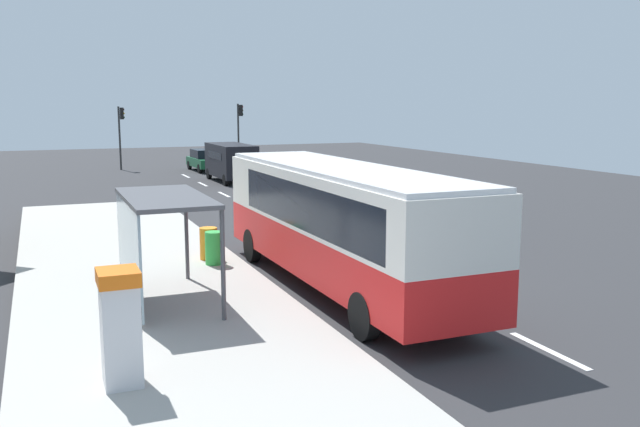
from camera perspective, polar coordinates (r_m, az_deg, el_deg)
name	(u,v)px	position (r m, az deg, el deg)	size (l,w,h in m)	color
ground_plane	(246,208)	(31.69, -6.16, 0.42)	(56.00, 92.00, 0.04)	#2D2D30
sidewalk_platform	(141,282)	(18.83, -14.65, -5.54)	(6.20, 30.00, 0.18)	#ADAAA3
lane_stripe_seg_0	(548,350)	(14.33, 18.48, -10.76)	(0.16, 2.20, 0.01)	silver
lane_stripe_seg_1	(417,287)	(18.20, 8.11, -6.12)	(0.16, 2.20, 0.01)	silver
lane_stripe_seg_2	(340,250)	(22.52, 1.64, -3.06)	(0.16, 2.20, 0.01)	silver
lane_stripe_seg_3	(288,225)	(27.07, -2.67, -0.98)	(0.16, 2.20, 0.01)	silver
lane_stripe_seg_4	(251,208)	(31.76, -5.73, 0.49)	(0.16, 2.20, 0.01)	silver
lane_stripe_seg_5	(224,194)	(36.53, -8.00, 1.58)	(0.16, 2.20, 0.01)	silver
lane_stripe_seg_6	(203,184)	(41.36, -9.74, 2.42)	(0.16, 2.20, 0.01)	silver
lane_stripe_seg_7	(186,176)	(46.22, -11.11, 3.08)	(0.16, 2.20, 0.01)	silver
bus	(339,219)	(17.51, 1.57, -0.47)	(2.62, 11.03, 3.21)	red
white_van	(231,160)	(42.40, -7.43, 4.45)	(2.07, 5.22, 2.30)	black
sedan_near	(205,160)	(49.58, -9.53, 4.44)	(1.94, 4.45, 1.52)	#195933
ticket_machine	(121,326)	(11.79, -16.28, -9.00)	(0.66, 0.76, 1.94)	silver
recycling_bin_green	(214,248)	(19.95, -8.80, -2.86)	(0.52, 0.52, 0.95)	green
recycling_bin_orange	(209,243)	(20.62, -9.26, -2.48)	(0.52, 0.52, 0.95)	orange
traffic_light_near_side	(240,125)	(52.43, -6.72, 7.35)	(0.49, 0.28, 4.73)	#2D2D2D
traffic_light_far_side	(121,128)	(51.57, -16.26, 6.89)	(0.49, 0.28, 4.55)	#2D2D2D
bus_shelter	(152,221)	(16.14, -13.83, -0.65)	(1.80, 4.00, 2.50)	#4C4C51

